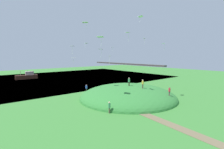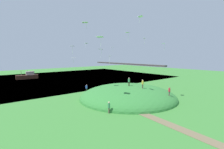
# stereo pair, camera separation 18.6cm
# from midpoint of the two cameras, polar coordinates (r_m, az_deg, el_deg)

# --- Properties ---
(ground_plane) EXTENTS (160.00, 160.00, 0.00)m
(ground_plane) POSITION_cam_midpoint_polar(r_m,az_deg,el_deg) (43.14, -1.53, -5.36)
(ground_plane) COLOR #387931
(lake_water) EXTENTS (53.02, 80.00, 0.40)m
(lake_water) POSITION_cam_midpoint_polar(r_m,az_deg,el_deg) (68.25, -16.85, -1.38)
(lake_water) COLOR teal
(lake_water) RESTS_ON ground_plane
(grass_hill) EXTENTS (20.01, 20.15, 5.48)m
(grass_hill) POSITION_cam_midpoint_polar(r_m,az_deg,el_deg) (35.85, 5.26, -7.88)
(grass_hill) COLOR #307733
(grass_hill) RESTS_ON ground_plane
(dirt_path) EXTENTS (15.63, 3.11, 0.04)m
(dirt_path) POSITION_cam_midpoint_polar(r_m,az_deg,el_deg) (24.51, 16.68, -15.05)
(dirt_path) COLOR brown
(dirt_path) RESTS_ON ground_plane
(bridge_deck_far) EXTENTS (47.72, 1.80, 0.70)m
(bridge_deck_far) POSITION_cam_midpoint_polar(r_m,az_deg,el_deg) (86.72, 4.24, 3.64)
(bridge_deck_far) COLOR #4B4644
(boat_on_lake) EXTENTS (2.92, 7.67, 3.21)m
(boat_on_lake) POSITION_cam_midpoint_polar(r_m,az_deg,el_deg) (70.85, -26.93, -0.54)
(boat_on_lake) COLOR #391E14
(boat_on_lake) RESTS_ON lake_water
(person_on_hilltop) EXTENTS (0.49, 0.49, 1.67)m
(person_on_hilltop) POSITION_cam_midpoint_polar(r_m,az_deg,el_deg) (34.20, 5.66, -2.11)
(person_on_hilltop) COLOR #3E3924
(person_on_hilltop) RESTS_ON grass_hill
(person_walking_path) EXTENTS (0.51, 0.51, 1.59)m
(person_walking_path) POSITION_cam_midpoint_polar(r_m,az_deg,el_deg) (32.76, 18.75, -5.08)
(person_walking_path) COLOR brown
(person_walking_path) RESTS_ON grass_hill
(person_near_shore) EXTENTS (0.53, 0.53, 1.70)m
(person_near_shore) POSITION_cam_midpoint_polar(r_m,az_deg,el_deg) (32.93, 10.24, -2.80)
(person_near_shore) COLOR brown
(person_near_shore) RESTS_ON grass_hill
(person_watching_kites) EXTENTS (0.53, 0.53, 1.68)m
(person_watching_kites) POSITION_cam_midpoint_polar(r_m,az_deg,el_deg) (39.13, -8.80, -4.33)
(person_watching_kites) COLOR #313727
(person_watching_kites) RESTS_ON grass_hill
(person_with_child) EXTENTS (0.40, 0.40, 1.85)m
(person_with_child) POSITION_cam_midpoint_polar(r_m,az_deg,el_deg) (26.29, -1.13, -10.57)
(person_with_child) COLOR brown
(person_with_child) RESTS_ON ground_plane
(kite_0) EXTENTS (0.83, 0.61, 1.59)m
(kite_0) POSITION_cam_midpoint_polar(r_m,az_deg,el_deg) (30.13, 5.12, 13.85)
(kite_0) COLOR white
(kite_1) EXTENTS (0.75, 0.83, 2.13)m
(kite_1) POSITION_cam_midpoint_polar(r_m,az_deg,el_deg) (39.30, -0.95, 5.98)
(kite_1) COLOR white
(kite_2) EXTENTS (0.78, 0.76, 1.35)m
(kite_2) POSITION_cam_midpoint_polar(r_m,az_deg,el_deg) (40.04, 10.81, 11.81)
(kite_2) COLOR silver
(kite_3) EXTENTS (1.09, 1.30, 1.21)m
(kite_3) POSITION_cam_midpoint_polar(r_m,az_deg,el_deg) (33.70, 9.49, 18.80)
(kite_3) COLOR white
(kite_4) EXTENTS (1.22, 1.34, 2.01)m
(kite_4) POSITION_cam_midpoint_polar(r_m,az_deg,el_deg) (38.19, -3.97, 8.49)
(kite_4) COLOR white
(kite_5) EXTENTS (0.74, 0.54, 1.19)m
(kite_5) POSITION_cam_midpoint_polar(r_m,az_deg,el_deg) (42.03, -0.01, 9.19)
(kite_5) COLOR white
(kite_6) EXTENTS (0.96, 1.15, 1.25)m
(kite_6) POSITION_cam_midpoint_polar(r_m,az_deg,el_deg) (38.42, -13.05, 5.50)
(kite_6) COLOR silver
(kite_7) EXTENTS (1.33, 1.19, 1.64)m
(kite_7) POSITION_cam_midpoint_polar(r_m,az_deg,el_deg) (27.17, -4.21, 12.51)
(kite_7) COLOR white
(kite_8) EXTENTS (1.04, 0.83, 1.12)m
(kite_8) POSITION_cam_midpoint_polar(r_m,az_deg,el_deg) (41.31, -8.85, 10.40)
(kite_8) COLOR white
(kite_9) EXTENTS (1.21, 1.24, 1.33)m
(kite_9) POSITION_cam_midpoint_polar(r_m,az_deg,el_deg) (32.81, -9.23, 16.99)
(kite_9) COLOR white
(kite_10) EXTENTS (1.37, 1.41, 1.90)m
(kite_10) POSITION_cam_midpoint_polar(r_m,az_deg,el_deg) (39.60, -13.48, 9.28)
(kite_10) COLOR white
(kite_11) EXTENTS (1.00, 1.10, 1.49)m
(kite_11) POSITION_cam_midpoint_polar(r_m,az_deg,el_deg) (36.10, 16.91, 9.95)
(kite_11) COLOR white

